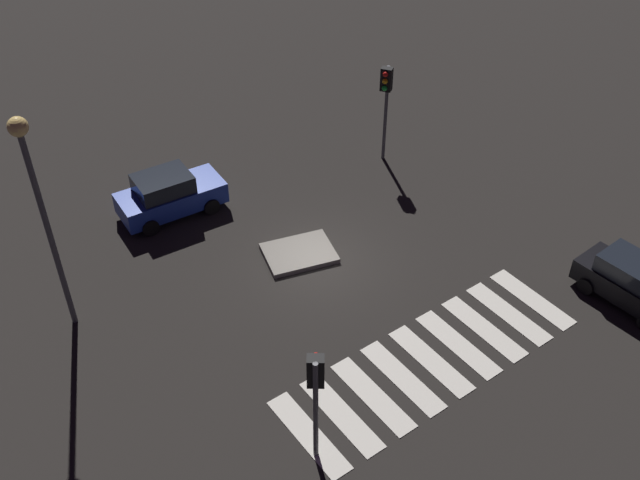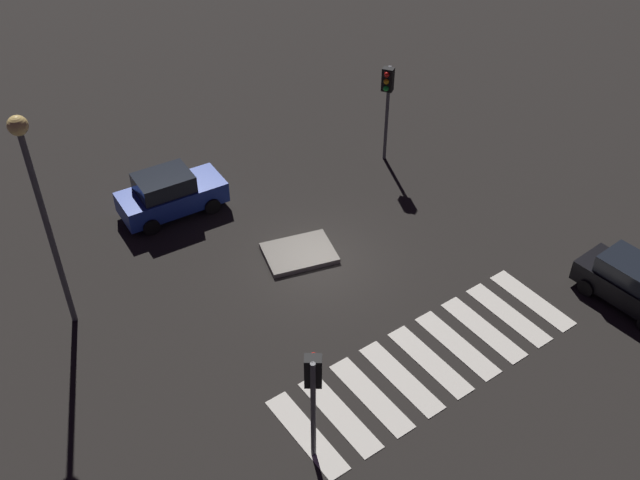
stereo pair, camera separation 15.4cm
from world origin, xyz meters
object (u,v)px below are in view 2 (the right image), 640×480
car_blue (170,194)px  traffic_light_south (313,383)px  street_lamp (37,190)px  traffic_island (299,253)px  traffic_light_north (387,92)px  car_black (632,284)px

car_blue → traffic_light_south: 12.25m
car_blue → street_lamp: size_ratio=0.55×
traffic_island → street_lamp: 9.38m
traffic_light_north → traffic_light_south: bearing=10.8°
car_black → traffic_light_north: bearing=-177.9°
traffic_island → car_blue: size_ratio=0.69×
traffic_island → car_blue: bearing=116.7°
traffic_island → traffic_light_north: bearing=25.6°
car_blue → traffic_light_north: traffic_light_north is taller
car_blue → traffic_light_south: size_ratio=1.14×
traffic_light_north → traffic_light_south: 14.76m
street_lamp → traffic_light_north: bearing=6.0°
traffic_light_south → street_lamp: 9.53m
traffic_island → traffic_light_south: (-4.32, -6.99, 2.68)m
traffic_light_south → traffic_light_north: bearing=-9.9°
traffic_light_south → street_lamp: street_lamp is taller
car_blue → car_black: (9.99, -13.31, -0.07)m
car_black → street_lamp: 18.70m
traffic_light_south → street_lamp: (-3.43, 8.58, 2.36)m
traffic_island → traffic_light_south: 8.65m
traffic_light_north → car_black: bearing=62.9°
traffic_light_south → street_lamp: bearing=58.8°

